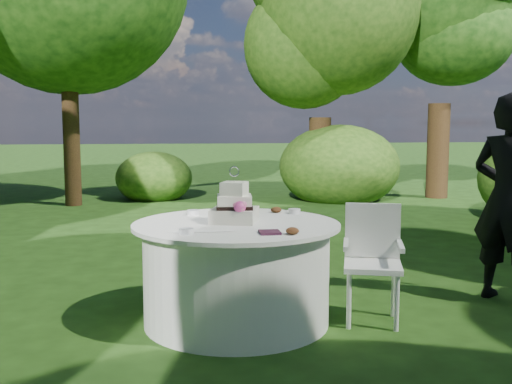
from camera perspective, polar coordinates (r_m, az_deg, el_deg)
ground at (r=4.70m, az=-1.85°, el=-12.25°), size 80.00×80.00×0.00m
napkins at (r=4.06m, az=1.32°, el=-3.86°), size 0.14×0.14×0.02m
feather_plume at (r=4.13m, az=-5.19°, el=-3.75°), size 0.48×0.07×0.01m
guest at (r=5.48m, az=22.97°, el=-0.58°), size 0.70×0.77×1.76m
table at (r=4.58m, az=-1.87°, el=-7.65°), size 1.56×1.56×0.77m
cake at (r=4.52m, az=-2.06°, el=-1.46°), size 0.41×0.41×0.43m
chair at (r=4.71m, az=11.04°, el=-5.77°), size 0.54×0.53×0.89m
votives at (r=4.63m, az=-2.76°, el=-2.44°), size 1.02×0.95×0.04m
petal_cups at (r=4.52m, az=2.62°, el=-2.60°), size 0.16×1.08×0.05m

